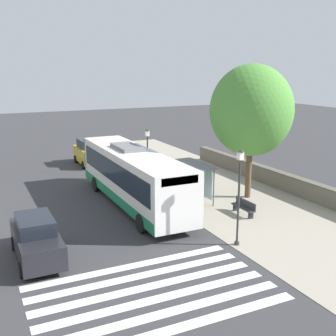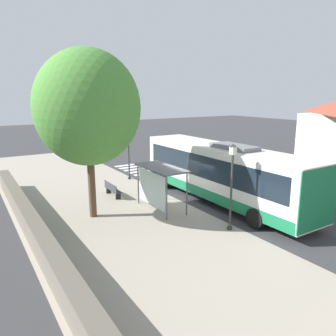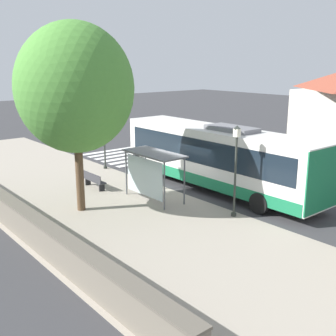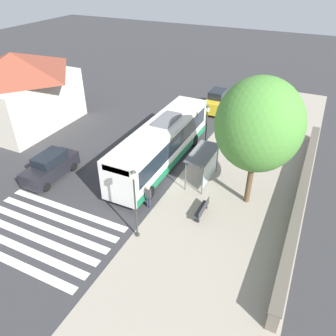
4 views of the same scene
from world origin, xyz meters
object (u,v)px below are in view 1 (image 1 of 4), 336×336
(bus, at_px, (133,176))
(parked_car_far_lane, at_px, (36,239))
(street_lamp_near, at_px, (148,153))
(pedestrian, at_px, (199,211))
(street_lamp_far, at_px, (239,190))
(parked_car_behind_bus, at_px, (88,153))
(bench, at_px, (244,207))
(bus_shelter, at_px, (194,170))
(shade_tree, at_px, (251,111))

(bus, height_order, parked_car_far_lane, bus)
(street_lamp_near, bearing_deg, pedestrian, 84.90)
(street_lamp_far, bearing_deg, parked_car_behind_bus, -84.86)
(bench, distance_m, parked_car_far_lane, 11.59)
(bus_shelter, relative_size, street_lamp_near, 0.83)
(bus, relative_size, parked_car_far_lane, 2.78)
(bus_shelter, bearing_deg, street_lamp_near, -71.42)
(pedestrian, xyz_separation_m, street_lamp_near, (-0.76, -8.54, 1.46))
(parked_car_behind_bus, bearing_deg, parked_car_far_lane, 67.90)
(bus, bearing_deg, parked_car_behind_bus, -92.28)
(bus_shelter, relative_size, pedestrian, 2.03)
(pedestrian, xyz_separation_m, bench, (-3.41, -0.77, -0.50))
(bus, height_order, shade_tree, shade_tree)
(parked_car_far_lane, bearing_deg, bench, -176.11)
(bus, relative_size, bus_shelter, 3.65)
(bus, bearing_deg, bench, 138.60)
(bus, bearing_deg, shade_tree, 166.20)
(bus, distance_m, parked_car_far_lane, 8.40)
(pedestrian, height_order, street_lamp_near, street_lamp_near)
(pedestrian, xyz_separation_m, parked_car_far_lane, (8.14, 0.02, -0.05))
(bus, bearing_deg, street_lamp_far, 106.17)
(bench, distance_m, street_lamp_near, 8.45)
(bench, height_order, street_lamp_near, street_lamp_near)
(bus, distance_m, shade_tree, 8.36)
(bench, relative_size, street_lamp_far, 0.40)
(pedestrian, height_order, bench, pedestrian)
(shade_tree, xyz_separation_m, parked_car_behind_bus, (6.76, -13.77, -4.57))
(shade_tree, bearing_deg, bus_shelter, -15.14)
(shade_tree, bearing_deg, street_lamp_far, 50.30)
(bus, relative_size, pedestrian, 7.43)
(bus_shelter, distance_m, parked_car_behind_bus, 13.29)
(bus_shelter, height_order, parked_car_behind_bus, bus_shelter)
(bus, relative_size, parked_car_behind_bus, 3.04)
(bench, distance_m, parked_car_behind_bus, 17.06)
(street_lamp_near, relative_size, parked_car_behind_bus, 1.01)
(bus, relative_size, bench, 6.70)
(bus_shelter, height_order, street_lamp_near, street_lamp_near)
(bus, xyz_separation_m, parked_car_far_lane, (6.51, 5.23, -0.91))
(parked_car_behind_bus, distance_m, parked_car_far_lane, 18.58)
(bus_shelter, bearing_deg, pedestrian, 63.60)
(bench, distance_m, street_lamp_far, 4.90)
(pedestrian, bearing_deg, street_lamp_far, 103.86)
(shade_tree, bearing_deg, bus, -13.80)
(bus, bearing_deg, street_lamp_near, -125.56)
(bench, relative_size, parked_car_far_lane, 0.42)
(bus_shelter, xyz_separation_m, shade_tree, (-3.45, 0.93, 3.63))
(bus_shelter, distance_m, pedestrian, 4.97)
(pedestrian, relative_size, shade_tree, 0.20)
(pedestrian, distance_m, shade_tree, 8.05)
(parked_car_far_lane, bearing_deg, bus, -141.26)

